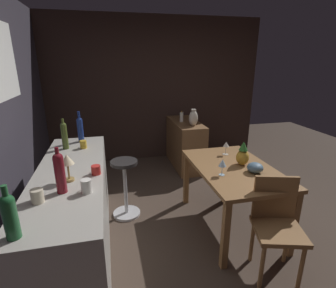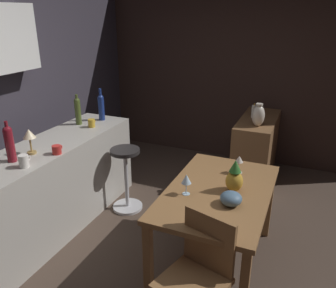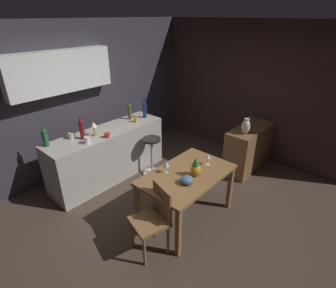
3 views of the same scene
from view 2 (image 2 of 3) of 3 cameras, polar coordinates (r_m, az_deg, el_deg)
The scene contains 20 objects.
ground_plane at distance 3.23m, azimuth 1.77°, elevation -18.92°, with size 9.00×9.00×0.00m, color #47382D.
wall_side_right at distance 5.06m, azimuth 9.58°, elevation 12.13°, with size 0.10×4.40×2.60m, color #33231E.
dining_table at distance 2.86m, azimuth 8.45°, elevation -9.23°, with size 1.30×0.81×0.74m.
kitchen_counter at distance 3.63m, azimuth -18.72°, elevation -6.69°, with size 2.10×0.60×0.90m, color #B2ADA3.
sideboard_cabinet at distance 4.61m, azimuth 14.54°, elevation -0.69°, with size 1.10×0.44×0.82m, color brown.
chair_near_window at distance 2.38m, azimuth 5.08°, elevation -20.95°, with size 0.50×0.50×0.89m.
bar_stool at distance 3.78m, azimuth -7.04°, elevation -5.63°, with size 0.34×0.34×0.72m.
wine_glass_left at distance 2.66m, azimuth 3.12°, elevation -5.97°, with size 0.08×0.08×0.17m.
wine_glass_right at distance 3.07m, azimuth 11.88°, elevation -2.64°, with size 0.07×0.07×0.16m.
pineapple_centerpiece at distance 2.77m, azimuth 11.12°, elevation -5.61°, with size 0.14×0.14×0.27m.
fruit_bowl at distance 2.60m, azimuth 10.56°, elevation -9.00°, with size 0.17×0.17×0.10m, color slate.
wine_bottle_ruby at distance 3.13m, azimuth -25.14°, elevation 0.24°, with size 0.08×0.08×0.36m.
wine_bottle_olive at distance 3.93m, azimuth -14.95°, elevation 5.54°, with size 0.07×0.07×0.34m.
wine_bottle_cobalt at distance 4.03m, azimuth -11.18°, elevation 6.29°, with size 0.07×0.07×0.37m.
cup_mustard at distance 3.83m, azimuth -12.73°, elevation 3.46°, with size 0.11×0.07×0.09m.
cup_white at distance 3.01m, azimuth -23.10°, elevation -2.66°, with size 0.11×0.08×0.11m.
cup_red at distance 3.19m, azimuth -18.20°, elevation -0.91°, with size 0.12×0.08×0.08m.
counter_lamp at distance 3.23m, azimuth -22.31°, elevation 1.26°, with size 0.11×0.11×0.23m.
pillar_candle_tall at distance 4.48m, azimuth 14.24°, elevation 5.33°, with size 0.06×0.06×0.19m.
vase_ceramic_ivory at distance 4.14m, azimuth 14.96°, elevation 4.67°, with size 0.15×0.15×0.27m.
Camera 2 is at (-2.30, -0.88, 2.10)m, focal length 36.22 mm.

